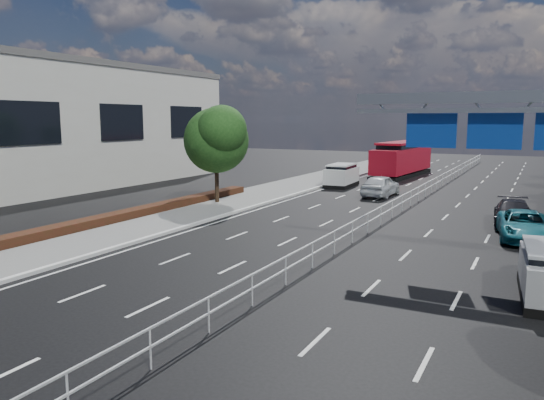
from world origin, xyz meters
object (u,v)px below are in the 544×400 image
at_px(overhead_gantry, 516,123).
at_px(near_car_dark, 398,161).
at_px(parked_car_dark, 513,213).
at_px(red_bus, 402,158).
at_px(parked_car_teal, 524,225).
at_px(near_car_silver, 381,186).
at_px(white_minivan, 342,175).

xyz_separation_m(overhead_gantry, near_car_dark, (-14.74, 41.66, -4.88)).
bearing_deg(parked_car_dark, red_bus, 112.10).
bearing_deg(parked_car_teal, near_car_silver, 124.90).
height_order(overhead_gantry, near_car_dark, overhead_gantry).
bearing_deg(overhead_gantry, white_minivan, 124.60).
bearing_deg(white_minivan, near_car_silver, -45.06).
xyz_separation_m(overhead_gantry, near_car_silver, (-9.78, 16.65, -4.79)).
relative_size(white_minivan, parked_car_teal, 0.92).
height_order(white_minivan, near_car_silver, white_minivan).
xyz_separation_m(overhead_gantry, parked_car_dark, (-0.24, 8.95, -4.91)).
xyz_separation_m(red_bus, near_car_silver, (2.11, -15.16, -1.00)).
bearing_deg(white_minivan, near_car_dark, 88.34).
height_order(overhead_gantry, parked_car_dark, overhead_gantry).
distance_m(near_car_dark, parked_car_teal, 39.16).
height_order(near_car_silver, parked_car_teal, near_car_silver).
xyz_separation_m(near_car_silver, parked_car_dark, (9.54, -7.70, -0.13)).
height_order(overhead_gantry, near_car_silver, overhead_gantry).
bearing_deg(parked_car_teal, red_bus, 107.40).
relative_size(parked_car_teal, parked_car_dark, 1.05).
distance_m(near_car_silver, parked_car_dark, 12.26).
bearing_deg(white_minivan, overhead_gantry, -57.98).
height_order(overhead_gantry, white_minivan, overhead_gantry).
relative_size(near_car_dark, parked_car_dark, 0.92).
xyz_separation_m(overhead_gantry, red_bus, (-11.89, 31.81, -3.78)).
relative_size(white_minivan, parked_car_dark, 0.96).
distance_m(white_minivan, parked_car_teal, 21.32).
height_order(overhead_gantry, parked_car_teal, overhead_gantry).
distance_m(red_bus, near_car_dark, 10.32).
bearing_deg(white_minivan, parked_car_teal, -48.52).
bearing_deg(near_car_silver, parked_car_teal, 134.03).
relative_size(white_minivan, near_car_silver, 0.95).
bearing_deg(near_car_dark, near_car_silver, 93.69).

